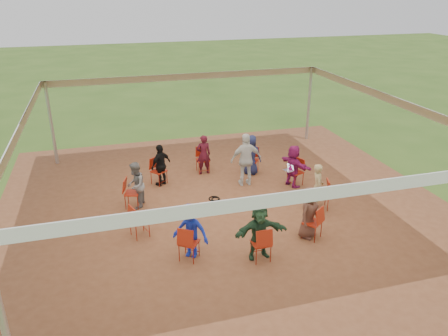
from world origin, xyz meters
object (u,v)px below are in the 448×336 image
object	(u,v)px
chair_0	(295,172)
chair_1	(252,160)
person_seated_3	(161,165)
person_seated_4	(136,185)
person_seated_0	(293,166)
chair_2	(203,160)
person_seated_6	(259,232)
standing_person	(246,160)
person_seated_5	(191,231)
chair_7	(261,243)
chair_9	(321,195)
laptop	(289,168)
chair_6	(189,243)
chair_4	(132,193)
chair_8	(312,222)
person_seated_8	(318,187)
chair_3	(159,171)
cable_coil	(215,199)
person_seated_2	(204,155)
person_seated_7	(309,212)
chair_5	(139,221)
person_seated_1	(251,155)

from	to	relation	value
chair_0	chair_1	size ratio (longest dim) A/B	1.00
person_seated_3	person_seated_4	distance (m)	1.62
chair_1	person_seated_0	bearing A→B (deg)	158.07
chair_2	person_seated_6	xyz separation A→B (m)	(0.10, -5.37, 0.25)
chair_1	standing_person	distance (m)	1.12
person_seated_6	person_seated_5	bearing A→B (deg)	162.00
chair_7	person_seated_4	world-z (taller)	person_seated_4
chair_9	person_seated_6	bearing A→B (deg)	142.24
person_seated_0	laptop	size ratio (longest dim) A/B	3.84
person_seated_3	person_seated_6	distance (m)	5.00
chair_6	chair_0	bearing A→B (deg)	72.00
chair_4	chair_9	xyz separation A→B (m)	(5.25, -1.60, 0.00)
chair_0	laptop	bearing A→B (deg)	90.00
chair_8	person_seated_8	world-z (taller)	person_seated_8
person_seated_6	chair_1	bearing A→B (deg)	71.58
chair_3	cable_coil	xyz separation A→B (m)	(1.46, -1.60, -0.43)
chair_7	chair_9	xyz separation A→B (m)	(2.58, 1.94, 0.00)
chair_2	chair_8	distance (m)	5.23
person_seated_0	cable_coil	xyz separation A→B (m)	(-2.68, -0.26, -0.68)
chair_2	person_seated_3	world-z (taller)	person_seated_3
person_seated_3	cable_coil	world-z (taller)	person_seated_3
person_seated_2	person_seated_8	world-z (taller)	same
chair_3	cable_coil	size ratio (longest dim) A/B	2.45
person_seated_7	laptop	distance (m)	2.99
person_seated_6	chair_5	bearing A→B (deg)	145.76
person_seated_1	standing_person	distance (m)	0.93
person_seated_4	laptop	bearing A→B (deg)	107.39
laptop	cable_coil	bearing A→B (deg)	75.61
chair_5	person_seated_4	bearing A→B (deg)	158.07
chair_8	person_seated_1	xyz separation A→B (m)	(-0.15, 4.35, 0.25)
person_seated_0	chair_4	bearing A→B (deg)	71.58
chair_4	chair_3	bearing A→B (deg)	162.00
chair_0	chair_3	bearing A→B (deg)	54.00
chair_4	person_seated_1	size ratio (longest dim) A/B	0.65
person_seated_3	person_seated_5	world-z (taller)	same
chair_3	person_seated_7	world-z (taller)	person_seated_7
chair_7	chair_8	world-z (taller)	same
chair_0	person_seated_6	distance (m)	4.36
person_seated_3	chair_1	bearing A→B (deg)	145.76
person_seated_3	laptop	world-z (taller)	person_seated_3
person_seated_1	chair_9	bearing A→B (deg)	145.76
person_seated_0	person_seated_7	xyz separation A→B (m)	(-0.90, -2.95, 0.00)
person_seated_5	chair_1	bearing A→B (deg)	90.00
cable_coil	laptop	world-z (taller)	laptop
chair_1	person_seated_4	xyz separation A→B (m)	(-4.09, -1.48, 0.25)
chair_6	chair_9	xyz separation A→B (m)	(4.20, 1.45, 0.00)
person_seated_5	person_seated_6	xyz separation A→B (m)	(1.55, -0.47, 0.00)
person_seated_7	chair_1	bearing A→B (deg)	53.07
chair_0	chair_5	size ratio (longest dim) A/B	1.00
chair_6	chair_8	distance (m)	3.23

